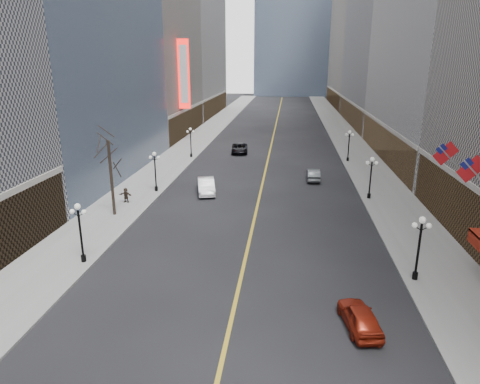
% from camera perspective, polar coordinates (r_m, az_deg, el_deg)
% --- Properties ---
extents(sidewalk_east, '(6.00, 230.00, 0.15)m').
position_cam_1_polar(sidewalk_east, '(69.59, 15.54, 4.66)').
color(sidewalk_east, gray).
rests_on(sidewalk_east, ground).
extents(sidewalk_west, '(6.00, 230.00, 0.15)m').
position_cam_1_polar(sidewalk_west, '(70.75, -7.54, 5.34)').
color(sidewalk_west, gray).
rests_on(sidewalk_west, ground).
extents(lane_line, '(0.25, 200.00, 0.02)m').
position_cam_1_polar(lane_line, '(78.58, 4.26, 6.56)').
color(lane_line, gold).
rests_on(lane_line, ground).
extents(bldg_east_c, '(26.60, 40.60, 48.80)m').
position_cam_1_polar(bldg_east_c, '(107.11, 22.61, 21.18)').
color(bldg_east_c, gray).
rests_on(bldg_east_c, ground).
extents(bldg_east_d, '(26.60, 46.60, 62.80)m').
position_cam_1_polar(bldg_east_d, '(149.62, 18.28, 22.80)').
color(bldg_east_d, '#A59988').
rests_on(bldg_east_d, ground).
extents(bldg_west_c, '(26.60, 30.60, 50.80)m').
position_cam_1_polar(bldg_west_c, '(91.01, -16.06, 23.36)').
color(bldg_west_c, '#A59988').
rests_on(bldg_west_c, ground).
extents(streetlamp_east_1, '(1.26, 0.44, 4.52)m').
position_cam_1_polar(streetlamp_east_1, '(30.83, 22.83, -6.13)').
color(streetlamp_east_1, black).
rests_on(streetlamp_east_1, sidewalk_east).
extents(streetlamp_east_2, '(1.26, 0.44, 4.52)m').
position_cam_1_polar(streetlamp_east_2, '(47.47, 17.06, 2.39)').
color(streetlamp_east_2, black).
rests_on(streetlamp_east_2, sidewalk_east).
extents(streetlamp_east_3, '(1.26, 0.44, 4.52)m').
position_cam_1_polar(streetlamp_east_3, '(64.84, 14.32, 6.42)').
color(streetlamp_east_3, black).
rests_on(streetlamp_east_3, sidewalk_east).
extents(streetlamp_west_1, '(1.26, 0.44, 4.52)m').
position_cam_1_polar(streetlamp_west_1, '(32.98, -20.58, -4.36)').
color(streetlamp_west_1, black).
rests_on(streetlamp_west_1, sidewalk_west).
extents(streetlamp_west_2, '(1.26, 0.44, 4.52)m').
position_cam_1_polar(streetlamp_west_2, '(48.90, -11.26, 3.24)').
color(streetlamp_west_2, black).
rests_on(streetlamp_west_2, sidewalk_west).
extents(streetlamp_west_3, '(1.26, 0.44, 4.52)m').
position_cam_1_polar(streetlamp_west_3, '(65.90, -6.59, 7.00)').
color(streetlamp_west_3, black).
rests_on(streetlamp_west_3, sidewalk_west).
extents(flag_4, '(2.87, 0.12, 2.87)m').
position_cam_1_polar(flag_4, '(32.50, 28.72, 2.42)').
color(flag_4, '#B2B2B7').
rests_on(flag_4, ground).
extents(flag_5, '(2.87, 0.12, 2.87)m').
position_cam_1_polar(flag_5, '(37.06, 25.95, 4.39)').
color(flag_5, '#B2B2B7').
rests_on(flag_5, ground).
extents(theatre_marquee, '(2.00, 0.55, 12.00)m').
position_cam_1_polar(theatre_marquee, '(79.49, -7.48, 15.29)').
color(theatre_marquee, red).
rests_on(theatre_marquee, ground).
extents(tree_west_far, '(3.60, 3.60, 7.92)m').
position_cam_1_polar(tree_west_far, '(41.47, -17.07, 5.07)').
color(tree_west_far, '#2D231C').
rests_on(tree_west_far, sidewalk_west).
extents(car_nb_mid, '(2.97, 5.44, 1.70)m').
position_cam_1_polar(car_nb_mid, '(48.28, -4.54, 0.82)').
color(car_nb_mid, silver).
rests_on(car_nb_mid, ground).
extents(car_nb_far, '(3.06, 5.71, 1.52)m').
position_cam_1_polar(car_nb_far, '(69.46, -0.05, 5.84)').
color(car_nb_far, black).
rests_on(car_nb_far, ground).
extents(car_sb_mid, '(2.35, 4.35, 1.41)m').
position_cam_1_polar(car_sb_mid, '(25.68, 15.67, -15.73)').
color(car_sb_mid, maroon).
rests_on(car_sb_mid, ground).
extents(car_sb_far, '(1.60, 4.46, 1.46)m').
position_cam_1_polar(car_sb_far, '(54.16, 9.73, 2.30)').
color(car_sb_far, '#484C4F').
rests_on(car_sb_far, ground).
extents(ped_west_far, '(1.51, 0.66, 1.57)m').
position_cam_1_polar(ped_west_far, '(46.09, -14.98, -0.41)').
color(ped_west_far, black).
rests_on(ped_west_far, sidewalk_west).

